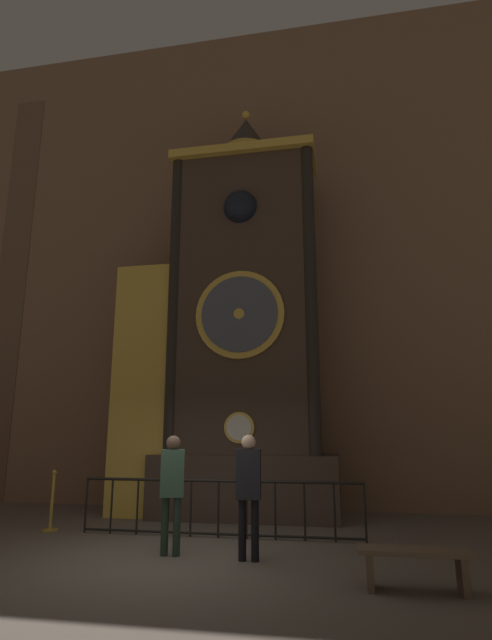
{
  "coord_description": "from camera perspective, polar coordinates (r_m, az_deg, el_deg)",
  "views": [
    {
      "loc": [
        2.51,
        -7.09,
        1.68
      ],
      "look_at": [
        0.45,
        3.76,
        4.23
      ],
      "focal_mm": 28.0,
      "sensor_mm": 36.0,
      "label": 1
    }
  ],
  "objects": [
    {
      "name": "cathedral_back_wall",
      "position": [
        13.44,
        -1.12,
        8.2
      ],
      "size": [
        24.0,
        0.32,
        13.11
      ],
      "color": "#846047",
      "rests_on": "ground_plane"
    },
    {
      "name": "visitor_bench",
      "position": [
        6.44,
        18.72,
        -24.66
      ],
      "size": [
        1.24,
        0.4,
        0.44
      ],
      "color": "brown",
      "rests_on": "ground_plane"
    },
    {
      "name": "visitor_near",
      "position": [
        7.78,
        -8.43,
        -17.84
      ],
      "size": [
        0.39,
        0.31,
        1.67
      ],
      "rotation": [
        0.0,
        0.0,
        0.3
      ],
      "color": "#213427",
      "rests_on": "ground_plane"
    },
    {
      "name": "clock_tower",
      "position": [
        11.33,
        -1.92,
        -1.3
      ],
      "size": [
        4.88,
        1.83,
        9.63
      ],
      "color": "#423328",
      "rests_on": "ground_plane"
    },
    {
      "name": "visitor_far",
      "position": [
        7.4,
        0.3,
        -18.19
      ],
      "size": [
        0.36,
        0.25,
        1.68
      ],
      "rotation": [
        0.0,
        0.0,
        0.08
      ],
      "color": "black",
      "rests_on": "ground_plane"
    },
    {
      "name": "railing_fence",
      "position": [
        9.06,
        -3.17,
        -20.36
      ],
      "size": [
        4.9,
        0.05,
        0.94
      ],
      "color": "black",
      "rests_on": "ground_plane"
    },
    {
      "name": "ground_plane",
      "position": [
        7.71,
        -9.44,
        -25.45
      ],
      "size": [
        28.0,
        28.0,
        0.0
      ],
      "primitive_type": "plane",
      "color": "brown"
    },
    {
      "name": "stanchion_post",
      "position": [
        10.28,
        -21.37,
        -19.63
      ],
      "size": [
        0.28,
        0.28,
        1.06
      ],
      "color": "#B28E33",
      "rests_on": "ground_plane"
    }
  ]
}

